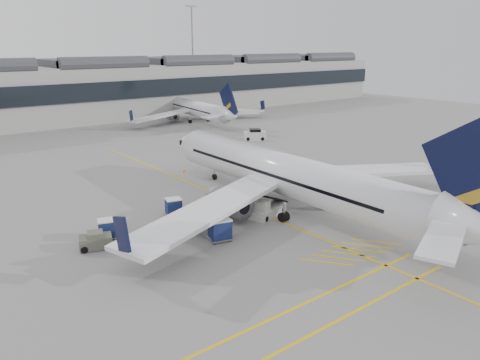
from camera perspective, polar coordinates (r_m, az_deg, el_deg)
ground at (r=36.19m, az=-5.51°, el=-9.13°), size 220.00×220.00×0.00m
apron_markings at (r=49.10m, az=-2.01°, el=-2.10°), size 0.25×60.00×0.01m
airliner_main at (r=44.80m, az=6.29°, el=0.42°), size 38.75×42.33×11.26m
airliner_far at (r=97.73m, az=-5.43°, el=8.64°), size 30.17×33.12×8.82m
belt_loader at (r=43.91m, az=3.29°, el=-3.52°), size 5.36×3.05×2.12m
baggage_cart_a at (r=40.55m, az=-6.21°, el=-4.94°), size 1.56×1.29×1.63m
baggage_cart_b at (r=38.27m, az=-2.47°, el=-5.97°), size 2.07×1.84×1.86m
baggage_cart_c at (r=44.24m, az=-8.10°, el=-3.18°), size 1.81×1.62×1.61m
baggage_cart_d at (r=40.15m, az=-15.87°, el=-5.69°), size 1.90×1.73×1.65m
ramp_agent_a at (r=46.34m, az=-2.91°, el=-2.02°), size 0.79×0.63×1.89m
ramp_agent_b at (r=44.70m, az=-4.02°, el=-2.80°), size 1.11×1.06×1.80m
pushback_tug at (r=38.66m, az=-17.18°, el=-7.11°), size 2.81×2.21×1.38m
safety_cone_nose at (r=59.01m, az=-6.83°, el=1.19°), size 0.33×0.33×0.46m
safety_cone_engine at (r=50.64m, az=3.52°, el=-1.26°), size 0.35×0.35×0.49m
service_van_right at (r=78.47m, az=1.82°, el=5.52°), size 4.02×3.52×1.86m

